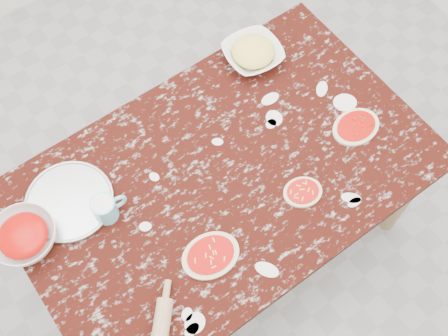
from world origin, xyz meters
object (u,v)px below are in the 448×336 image
(cheese_bowl, at_px, (253,54))
(flour_mug, at_px, (106,208))
(sauce_bowl, at_px, (24,237))
(pizza_tray, at_px, (69,201))
(worktable, at_px, (224,183))

(cheese_bowl, relative_size, flour_mug, 1.79)
(sauce_bowl, xyz_separation_m, cheese_bowl, (1.17, 0.18, -0.01))
(pizza_tray, height_order, flour_mug, flour_mug)
(pizza_tray, bearing_deg, sauce_bowl, -167.70)
(sauce_bowl, height_order, cheese_bowl, sauce_bowl)
(worktable, distance_m, sauce_bowl, 0.78)
(flour_mug, bearing_deg, worktable, -14.89)
(sauce_bowl, relative_size, cheese_bowl, 1.00)
(worktable, bearing_deg, cheese_bowl, 41.57)
(sauce_bowl, xyz_separation_m, flour_mug, (0.29, -0.08, 0.02))
(cheese_bowl, xyz_separation_m, flour_mug, (-0.87, -0.26, 0.02))
(pizza_tray, height_order, sauce_bowl, sauce_bowl)
(pizza_tray, bearing_deg, worktable, -24.40)
(worktable, bearing_deg, sauce_bowl, 164.75)
(pizza_tray, xyz_separation_m, sauce_bowl, (-0.20, -0.04, 0.03))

